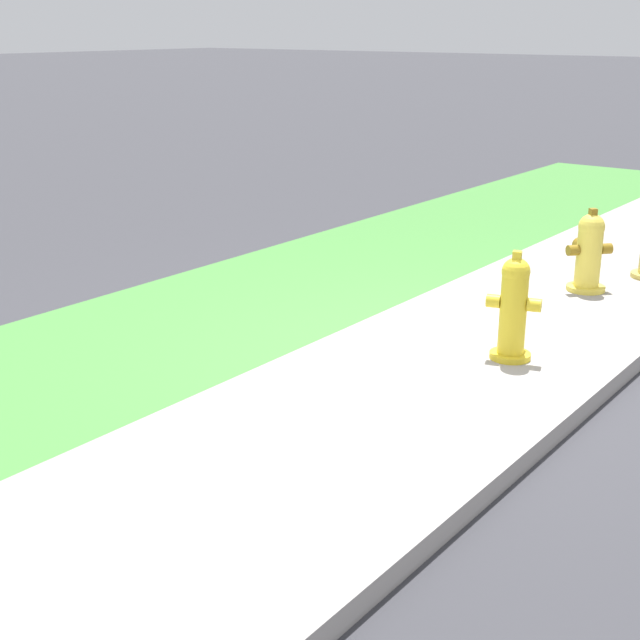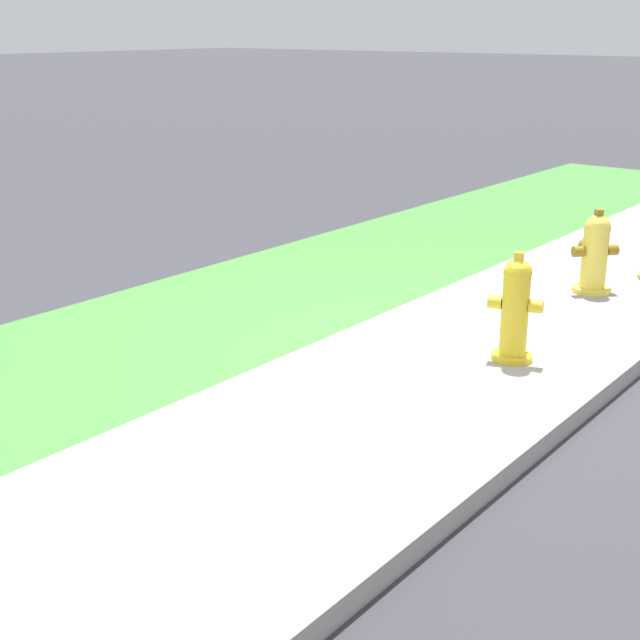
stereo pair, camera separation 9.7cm
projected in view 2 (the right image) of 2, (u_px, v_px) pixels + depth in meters
The scene contains 6 objects.
ground_plane at pixel (449, 362), 5.95m from camera, with size 120.00×120.00×0.00m, color #38383D.
sidewalk_pavement at pixel (449, 361), 5.94m from camera, with size 18.00×1.86×0.01m, color #9E9993.
grass_verge at pixel (234, 306), 7.11m from camera, with size 18.00×2.10×0.01m, color #47893D.
street_curb at pixel (595, 390), 5.33m from camera, with size 18.00×0.16×0.12m, color #9E9993.
fire_hydrant_near_corner at pixel (515, 309), 5.86m from camera, with size 0.34×0.37×0.75m.
fire_hydrant_across_street at pixel (595, 254), 7.38m from camera, with size 0.35×0.35×0.71m.
Camera 2 is at (-4.89, -2.76, 2.14)m, focal length 50.00 mm.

